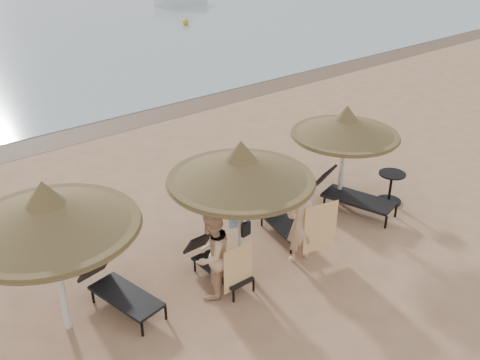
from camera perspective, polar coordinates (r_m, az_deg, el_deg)
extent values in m
plane|color=tan|center=(11.23, 1.88, -9.42)|extent=(160.00, 160.00, 0.00)
cube|color=brown|center=(18.49, -17.61, 4.53)|extent=(200.00, 1.60, 0.01)
cylinder|color=silver|center=(9.69, -18.68, -9.94)|extent=(0.12, 0.12, 2.14)
cone|color=brown|center=(9.01, -19.87, -3.31)|extent=(2.95, 2.95, 0.56)
cone|color=brown|center=(8.85, -20.21, -1.42)|extent=(0.71, 0.71, 0.46)
cylinder|color=brown|center=(9.14, -19.62, -4.74)|extent=(2.89, 2.89, 0.10)
cylinder|color=silver|center=(10.69, 0.08, -4.77)|extent=(0.12, 0.12, 2.08)
cone|color=brown|center=(10.08, 0.09, 1.33)|extent=(2.87, 2.87, 0.54)
cone|color=brown|center=(9.95, 0.09, 3.03)|extent=(0.69, 0.69, 0.45)
cylinder|color=brown|center=(10.20, 0.08, 0.02)|extent=(2.82, 2.82, 0.10)
cylinder|color=silver|center=(13.39, 10.79, 1.17)|extent=(0.11, 0.11, 1.89)
cone|color=brown|center=(12.95, 11.22, 5.72)|extent=(2.60, 2.60, 0.49)
cone|color=brown|center=(12.85, 11.33, 6.95)|extent=(0.63, 0.63, 0.40)
cylinder|color=brown|center=(13.03, 11.13, 4.76)|extent=(2.55, 2.55, 0.09)
cylinder|color=black|center=(9.77, -10.39, -15.43)|extent=(0.05, 0.05, 0.28)
cylinder|color=black|center=(10.03, -7.92, -13.87)|extent=(0.05, 0.05, 0.28)
cylinder|color=black|center=(10.66, -15.41, -11.90)|extent=(0.05, 0.05, 0.28)
cylinder|color=black|center=(10.90, -13.03, -10.59)|extent=(0.05, 0.05, 0.28)
cube|color=black|center=(10.25, -12.07, -12.03)|extent=(0.90, 1.59, 0.06)
cube|color=black|center=(10.70, -15.20, -8.98)|extent=(0.69, 0.53, 0.56)
cylinder|color=black|center=(10.32, -0.70, -12.33)|extent=(0.04, 0.04, 0.25)
cylinder|color=black|center=(10.57, 1.45, -11.23)|extent=(0.04, 0.04, 0.25)
cylinder|color=black|center=(11.12, -4.84, -9.15)|extent=(0.04, 0.04, 0.25)
cylinder|color=black|center=(11.35, -2.76, -8.21)|extent=(0.04, 0.04, 0.25)
cube|color=black|center=(10.77, -1.94, -9.42)|extent=(0.57, 1.35, 0.05)
cube|color=black|center=(11.17, -4.47, -6.66)|extent=(0.56, 0.38, 0.51)
cylinder|color=black|center=(11.65, 5.48, -7.29)|extent=(0.05, 0.05, 0.26)
cylinder|color=black|center=(11.90, 7.58, -6.62)|extent=(0.05, 0.05, 0.26)
cylinder|color=black|center=(12.57, 2.34, -4.40)|extent=(0.05, 0.05, 0.26)
cylinder|color=black|center=(12.79, 4.34, -3.84)|extent=(0.05, 0.05, 0.26)
cube|color=black|center=(12.17, 4.80, -4.76)|extent=(0.84, 1.46, 0.05)
cube|color=black|center=(12.65, 2.91, -2.22)|extent=(0.63, 0.49, 0.52)
cylinder|color=black|center=(12.90, 15.30, -4.37)|extent=(0.06, 0.06, 0.32)
cylinder|color=black|center=(13.44, 16.28, -3.18)|extent=(0.06, 0.06, 0.32)
cylinder|color=black|center=(13.40, 8.97, -2.43)|extent=(0.06, 0.06, 0.32)
cylinder|color=black|center=(13.91, 10.16, -1.37)|extent=(0.06, 0.06, 0.32)
cube|color=black|center=(13.32, 12.49, -2.02)|extent=(1.15, 1.84, 0.07)
cube|color=black|center=(13.54, 8.74, 0.14)|extent=(0.81, 0.65, 0.65)
cylinder|color=black|center=(14.13, 15.55, -2.17)|extent=(0.62, 0.62, 0.04)
cylinder|color=black|center=(13.95, 15.74, -0.80)|extent=(0.07, 0.07, 0.76)
cylinder|color=black|center=(13.78, 15.94, 0.63)|extent=(0.67, 0.67, 0.03)
imported|color=#D6AB86|center=(9.97, -3.05, -7.29)|extent=(1.13, 0.92, 2.11)
imported|color=#D6AB86|center=(11.02, 6.48, -4.08)|extent=(1.04, 0.81, 2.02)
cube|color=orange|center=(10.14, -0.19, -9.33)|extent=(0.68, 0.03, 0.95)
cube|color=orange|center=(11.22, 8.60, -5.02)|extent=(0.78, 0.20, 1.12)
cube|color=white|center=(10.79, -0.53, -4.26)|extent=(0.26, 0.11, 0.32)
cube|color=black|center=(10.60, 0.63, -5.25)|extent=(0.22, 0.09, 0.30)
sphere|color=gold|center=(35.86, -5.83, 16.42)|extent=(0.41, 0.41, 0.41)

